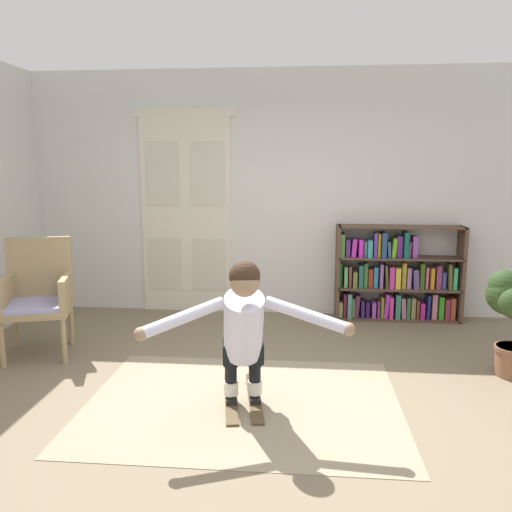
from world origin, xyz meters
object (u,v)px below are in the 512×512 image
(skis_pair, at_px, (243,399))
(person_skier, at_px, (244,325))
(bookshelf, at_px, (394,278))
(wicker_chair, at_px, (38,294))

(skis_pair, bearing_deg, person_skier, -80.49)
(bookshelf, bearing_deg, wicker_chair, -157.81)
(person_skier, bearing_deg, skis_pair, 99.51)
(skis_pair, bearing_deg, wicker_chair, 157.03)
(wicker_chair, bearing_deg, person_skier, -27.20)
(bookshelf, distance_m, wicker_chair, 3.85)
(wicker_chair, relative_size, person_skier, 0.77)
(skis_pair, relative_size, person_skier, 0.55)
(wicker_chair, bearing_deg, skis_pair, -22.97)
(bookshelf, xyz_separation_m, skis_pair, (-1.50, -2.33, -0.47))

